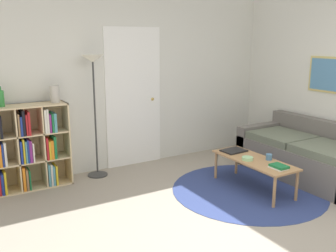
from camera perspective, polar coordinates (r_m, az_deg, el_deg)
The scene contains 14 objects.
ground_plane at distance 3.75m, azimuth 15.45°, elevation -17.07°, with size 14.00×14.00×0.00m, color gray.
wall_back at distance 5.56m, azimuth -4.82°, elevation 7.20°, with size 7.40×0.11×2.60m.
wall_right at distance 5.87m, azimuth 21.83°, elevation 6.76°, with size 0.08×5.76×2.60m.
rug at distance 4.88m, azimuth 12.11°, elevation -9.46°, with size 1.91×1.91×0.01m.
bookshelf at distance 5.00m, azimuth -20.79°, elevation -3.08°, with size 0.96×0.34×1.07m.
floor_lamp at distance 5.05m, azimuth -11.31°, elevation 7.45°, with size 0.30×0.30×1.66m.
couch at distance 5.54m, azimuth 20.79°, elevation -4.33°, with size 0.90×1.89×0.74m.
coffee_table at distance 4.82m, azimuth 12.96°, elevation -5.40°, with size 0.44×1.14×0.39m.
laptop at distance 5.08m, azimuth 9.99°, elevation -3.71°, with size 0.32×0.25×0.02m.
bowl at distance 4.75m, azimuth 12.02°, elevation -4.86°, with size 0.14×0.14×0.04m.
book_stack_on_table at distance 4.53m, azimuth 16.53°, elevation -5.98°, with size 0.16×0.20×0.04m.
cup at distance 4.81m, azimuth 15.14°, elevation -4.58°, with size 0.08×0.08×0.08m.
bottle_middle at distance 4.86m, azimuth -24.15°, elevation 3.87°, with size 0.08×0.08×0.24m.
vase_on_shelf at distance 4.95m, azimuth -16.87°, elevation 4.66°, with size 0.12×0.12×0.21m.
Camera 1 is at (-2.40, -2.20, 1.85)m, focal length 40.00 mm.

